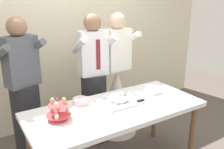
% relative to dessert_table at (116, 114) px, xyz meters
% --- Properties ---
extents(rear_wall, '(5.20, 0.10, 2.90)m').
position_rel_dessert_table_xyz_m(rear_wall, '(0.00, 1.44, 0.75)').
color(rear_wall, beige).
rests_on(rear_wall, ground_plane).
extents(dessert_table, '(1.80, 0.80, 0.78)m').
position_rel_dessert_table_xyz_m(dessert_table, '(0.00, 0.00, 0.00)').
color(dessert_table, silver).
rests_on(dessert_table, ground_plane).
extents(cupcake_stand, '(0.23, 0.23, 0.21)m').
position_rel_dessert_table_xyz_m(cupcake_stand, '(-0.58, 0.06, 0.15)').
color(cupcake_stand, '#D83F4C').
rests_on(cupcake_stand, dessert_table).
extents(main_cake_tray, '(0.44, 0.31, 0.12)m').
position_rel_dessert_table_xyz_m(main_cake_tray, '(0.09, 0.06, 0.11)').
color(main_cake_tray, silver).
rests_on(main_cake_tray, dessert_table).
extents(plate_stack, '(0.18, 0.18, 0.07)m').
position_rel_dessert_table_xyz_m(plate_stack, '(0.58, 0.10, 0.11)').
color(plate_stack, white).
rests_on(plate_stack, dessert_table).
extents(round_cake, '(0.24, 0.24, 0.07)m').
position_rel_dessert_table_xyz_m(round_cake, '(-0.28, 0.25, 0.10)').
color(round_cake, white).
rests_on(round_cake, dessert_table).
extents(person_groom, '(0.52, 0.54, 1.66)m').
position_rel_dessert_table_xyz_m(person_groom, '(0.11, 0.69, 0.05)').
color(person_groom, '#232328').
rests_on(person_groom, ground_plane).
extents(person_bride, '(0.56, 0.56, 1.66)m').
position_rel_dessert_table_xyz_m(person_bride, '(0.46, 0.71, -0.12)').
color(person_bride, white).
rests_on(person_bride, ground_plane).
extents(person_guest, '(0.58, 0.60, 1.66)m').
position_rel_dessert_table_xyz_m(person_guest, '(-0.73, 0.75, 0.05)').
color(person_guest, '#232328').
rests_on(person_guest, ground_plane).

